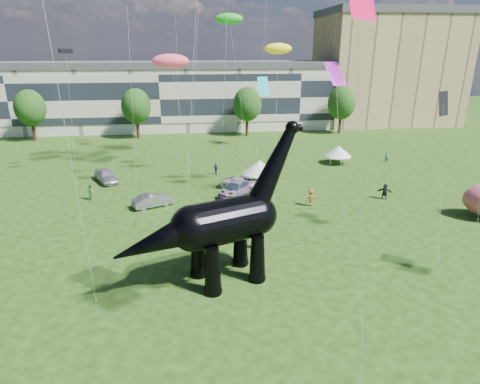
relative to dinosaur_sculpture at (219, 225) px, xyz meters
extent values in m
plane|color=#16330C|center=(0.59, -3.66, -4.25)|extent=(220.00, 220.00, 0.00)
cube|color=beige|center=(-7.41, 58.34, 1.75)|extent=(78.00, 11.00, 12.00)
cube|color=tan|center=(40.59, 61.34, 6.75)|extent=(28.00, 18.00, 22.00)
cylinder|color=#382314|center=(-29.41, 49.34, -2.65)|extent=(0.56, 0.56, 3.20)
ellipsoid|color=#14380F|center=(-29.41, 49.34, 2.07)|extent=(5.20, 5.20, 6.24)
cylinder|color=#382314|center=(-11.41, 49.34, -2.65)|extent=(0.56, 0.56, 3.20)
ellipsoid|color=#14380F|center=(-11.41, 49.34, 2.07)|extent=(5.20, 5.20, 6.24)
cylinder|color=#382314|center=(8.59, 49.34, -2.65)|extent=(0.56, 0.56, 3.20)
ellipsoid|color=#14380F|center=(8.59, 49.34, 2.07)|extent=(5.20, 5.20, 6.24)
cylinder|color=#382314|center=(26.59, 49.34, -2.65)|extent=(0.56, 0.56, 3.20)
ellipsoid|color=#14380F|center=(26.59, 49.34, 2.07)|extent=(5.20, 5.20, 6.24)
cone|color=black|center=(-0.57, -1.57, -2.54)|extent=(1.53, 1.53, 3.42)
sphere|color=black|center=(-0.57, -1.57, -4.05)|extent=(1.25, 1.25, 1.25)
cone|color=black|center=(-1.48, 0.77, -2.54)|extent=(1.53, 1.53, 3.42)
sphere|color=black|center=(-1.48, 0.77, -4.05)|extent=(1.25, 1.25, 1.25)
cone|color=black|center=(2.61, -0.32, -2.54)|extent=(1.53, 1.53, 3.42)
sphere|color=black|center=(2.61, -0.32, -4.05)|extent=(1.25, 1.25, 1.25)
cone|color=black|center=(1.70, 2.01, -2.54)|extent=(1.53, 1.53, 3.42)
sphere|color=black|center=(1.70, 2.01, -4.05)|extent=(1.25, 1.25, 1.25)
cylinder|color=black|center=(0.46, 0.18, 0.19)|extent=(5.58, 4.61, 3.08)
sphere|color=black|center=(-1.77, -0.69, 0.19)|extent=(3.08, 3.08, 3.08)
sphere|color=black|center=(2.69, 1.05, 0.19)|extent=(2.96, 2.96, 2.96)
cone|color=black|center=(3.98, 1.56, 3.49)|extent=(4.62, 3.15, 6.03)
sphere|color=black|center=(5.28, 2.06, 6.11)|extent=(0.96, 0.96, 0.96)
cylinder|color=black|center=(5.60, 2.19, 6.05)|extent=(0.93, 0.76, 0.50)
cone|color=black|center=(-3.96, -1.55, -0.19)|extent=(6.48, 4.42, 3.35)
imported|color=silver|center=(-12.36, 23.87, -3.44)|extent=(3.91, 5.13, 1.63)
imported|color=gray|center=(-5.89, 14.78, -3.57)|extent=(4.37, 3.01, 1.36)
imported|color=silver|center=(4.00, 19.21, -3.56)|extent=(5.42, 4.42, 1.37)
imported|color=#595960|center=(3.01, 17.22, -3.49)|extent=(4.88, 5.43, 1.52)
cube|color=white|center=(6.29, 21.03, -3.05)|extent=(3.54, 3.54, 0.13)
cone|color=white|center=(6.29, 21.03, -2.17)|extent=(4.49, 4.49, 1.64)
cylinder|color=#999999|center=(4.64, 19.63, -3.65)|extent=(0.07, 0.07, 1.20)
cylinder|color=#999999|center=(7.69, 19.38, -3.65)|extent=(0.07, 0.07, 1.20)
cylinder|color=#999999|center=(4.89, 22.68, -3.65)|extent=(0.07, 0.07, 1.20)
cylinder|color=#999999|center=(7.95, 22.43, -3.65)|extent=(0.07, 0.07, 1.20)
cube|color=silver|center=(18.83, 28.51, -3.18)|extent=(3.19, 3.19, 0.12)
cone|color=silver|center=(18.83, 28.51, -2.41)|extent=(4.04, 4.04, 1.45)
cylinder|color=#999999|center=(17.34, 27.30, -3.72)|extent=(0.06, 0.06, 1.07)
cylinder|color=#999999|center=(20.04, 27.02, -3.72)|extent=(0.06, 0.06, 1.07)
cylinder|color=#999999|center=(17.62, 30.00, -3.72)|extent=(0.06, 0.06, 1.07)
cylinder|color=#999999|center=(20.32, 29.72, -3.72)|extent=(0.06, 0.06, 1.07)
imported|color=#59377C|center=(1.29, 25.20, -3.45)|extent=(0.93, 0.94, 1.59)
imported|color=#31727B|center=(25.95, 28.06, -3.45)|extent=(0.64, 0.47, 1.60)
imported|color=maroon|center=(-2.38, 7.17, -3.43)|extent=(0.83, 0.95, 1.63)
imported|color=#36883C|center=(-12.66, 17.62, -3.35)|extent=(0.73, 0.91, 1.80)
imported|color=black|center=(18.93, 14.08, -3.39)|extent=(1.66, 1.20, 1.73)
imported|color=#275F92|center=(3.36, 4.41, -3.38)|extent=(0.74, 0.75, 1.74)
imported|color=brown|center=(10.35, 13.07, -3.35)|extent=(1.29, 0.94, 1.80)
ellipsoid|color=#17981C|center=(3.01, 23.57, 14.34)|extent=(2.74, 3.47, 1.24)
plane|color=black|center=(17.86, 4.74, 7.22)|extent=(1.81, 1.21, 1.86)
ellipsoid|color=yellow|center=(7.28, 17.03, 11.22)|extent=(2.41, 3.05, 1.09)
ellipsoid|color=#F04260|center=(-4.29, 36.29, 9.52)|extent=(5.37, 5.39, 2.05)
cube|color=black|center=(-15.79, 26.49, 10.98)|extent=(1.61, 1.36, 0.57)
plane|color=#BC1ABA|center=(8.92, 4.50, 9.51)|extent=(2.25, 1.92, 1.60)
plane|color=#0CAEC2|center=(9.86, 39.74, 5.60)|extent=(2.83, 2.05, 2.87)
camera|label=1|loc=(-1.49, -24.67, 11.24)|focal=30.00mm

